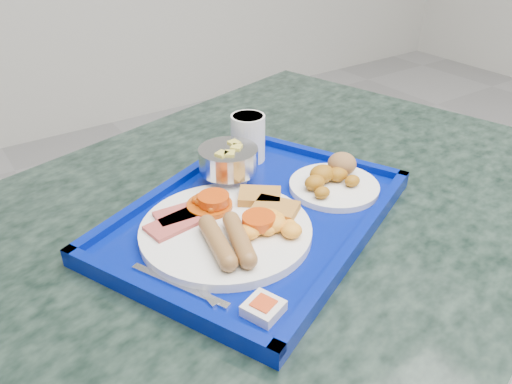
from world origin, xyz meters
TOP-DOWN VIEW (x-y plane):
  - table at (-0.54, 0.57)m, footprint 1.49×1.18m
  - tray at (-0.56, 0.55)m, footprint 0.59×0.52m
  - main_plate at (-0.62, 0.52)m, footprint 0.26×0.26m
  - bread_plate at (-0.40, 0.54)m, footprint 0.16×0.16m
  - fruit_bowl at (-0.54, 0.66)m, footprint 0.10×0.10m
  - juice_cup at (-0.46, 0.72)m, footprint 0.07×0.07m
  - spoon at (-0.72, 0.53)m, footprint 0.03×0.17m
  - knife at (-0.74, 0.46)m, footprint 0.08×0.15m
  - jam_packet at (-0.68, 0.36)m, footprint 0.06×0.06m

SIDE VIEW (x-z plane):
  - table at x=-0.54m, z-range 0.20..1.02m
  - tray at x=-0.56m, z-range 0.82..0.84m
  - knife at x=-0.74m, z-range 0.84..0.84m
  - spoon at x=-0.72m, z-range 0.83..0.85m
  - jam_packet at x=-0.68m, z-range 0.84..0.85m
  - main_plate at x=-0.62m, z-range 0.83..0.87m
  - bread_plate at x=-0.40m, z-range 0.83..0.88m
  - fruit_bowl at x=-0.54m, z-range 0.85..0.92m
  - juice_cup at x=-0.46m, z-range 0.84..0.93m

